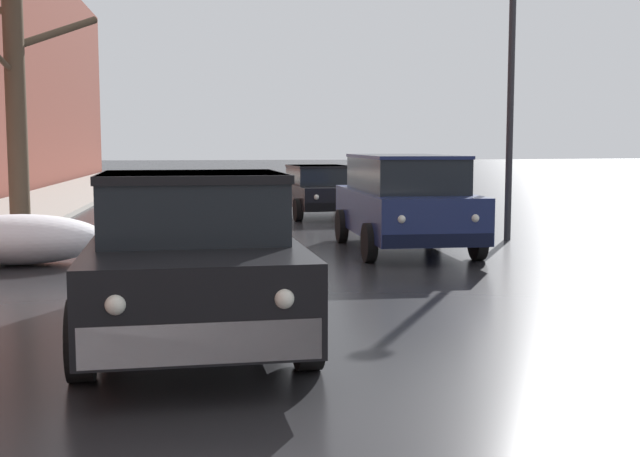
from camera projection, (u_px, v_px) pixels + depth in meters
name	position (u px, v px, depth m)	size (l,w,h in m)	color
snow_bank_mid_block_left	(18.00, 240.00, 13.65)	(2.87, 1.47, 0.85)	white
snow_bank_near_corner_right	(360.00, 190.00, 28.12)	(1.89, 1.09, 0.87)	white
bare_tree_mid_block	(15.00, 51.00, 15.52)	(3.47, 3.10, 7.27)	#4C3D2D
pickup_truck_black_approaching_near_lane	(191.00, 254.00, 8.49)	(2.39, 5.38, 1.76)	black
suv_darkblue_parked_kerbside_close	(404.00, 199.00, 15.38)	(2.15, 4.66, 1.82)	navy
sedan_black_parked_kerbside_mid	(320.00, 189.00, 22.60)	(2.24, 4.18, 1.42)	black
street_lamp_post	(511.00, 98.00, 16.84)	(0.44, 0.24, 5.25)	#28282D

